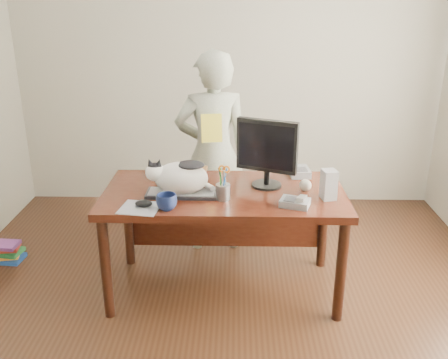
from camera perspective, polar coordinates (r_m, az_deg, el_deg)
room at (r=2.55m, az=-0.30°, el=6.13°), size 4.50×4.50×4.50m
desk at (r=3.44m, az=0.05°, el=-3.10°), size 1.60×0.80×0.75m
keyboard at (r=3.25m, az=-4.85°, el=-1.58°), size 0.46×0.18×0.03m
cat at (r=3.20m, az=-5.17°, el=0.34°), size 0.45×0.23×0.25m
monitor at (r=3.30m, az=4.92°, el=3.39°), size 0.40×0.26×0.47m
pen_cup at (r=3.16m, az=-0.11°, el=-1.20°), size 0.12×0.12×0.23m
mousepad at (r=3.09m, az=-9.57°, el=-3.23°), size 0.26×0.25×0.01m
mouse at (r=3.10m, az=-9.17°, el=-2.72°), size 0.12×0.08×0.04m
coffee_mug at (r=3.03m, az=-6.58°, el=-2.58°), size 0.18×0.18×0.10m
phone at (r=3.10m, az=8.18°, el=-2.56°), size 0.21×0.18×0.08m
speaker at (r=3.22m, az=11.88°, el=-0.57°), size 0.10×0.11×0.19m
baseball at (r=3.34m, az=9.29°, el=-0.66°), size 0.08×0.08×0.08m
book_stack at (r=3.57m, az=-3.66°, el=0.91°), size 0.22×0.16×0.08m
calculator at (r=3.62m, az=8.59°, el=0.89°), size 0.15×0.20×0.06m
person at (r=3.91m, az=-1.28°, el=3.01°), size 0.63×0.46×1.60m
held_book at (r=3.68m, az=-1.43°, el=5.89°), size 0.16×0.11×0.21m
book_pile_b at (r=4.31m, az=-23.59°, el=-7.61°), size 0.26×0.20×0.15m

